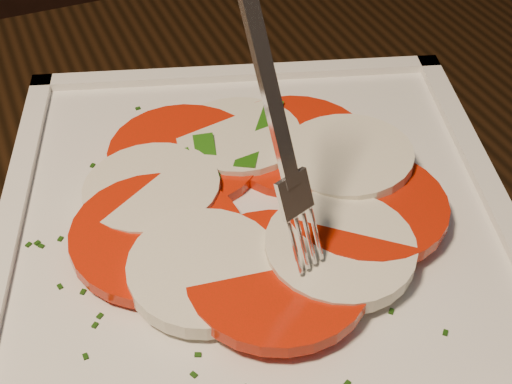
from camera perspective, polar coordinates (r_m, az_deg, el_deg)
name	(u,v)px	position (r m, az deg, el deg)	size (l,w,h in m)	color
chair	(35,24)	(1.15, -17.24, 12.69)	(0.45, 0.45, 0.93)	black
plate	(256,218)	(0.45, 0.00, -2.13)	(0.31, 0.31, 0.01)	white
caprese_salad	(256,198)	(0.43, 0.00, -0.49)	(0.26, 0.26, 0.03)	red
fork	(263,105)	(0.35, 0.59, 7.01)	(0.03, 0.06, 0.17)	white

